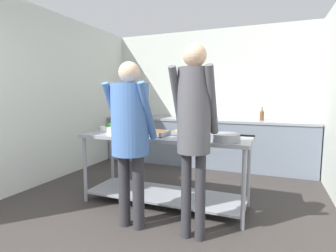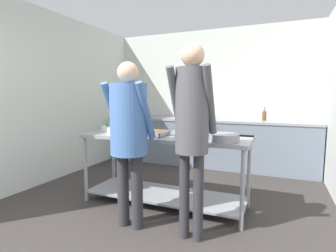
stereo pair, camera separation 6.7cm
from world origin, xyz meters
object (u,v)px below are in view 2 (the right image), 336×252
object	(u,v)px
broccoli_bowl	(110,128)
guest_serving_left	(129,128)
guest_serving_right	(192,119)
water_bottle	(264,115)
serving_tray_roast	(148,133)
sauce_pan	(224,137)
serving_tray_vegetables	(190,133)
plate_stack	(118,131)

from	to	relation	value
broccoli_bowl	guest_serving_left	size ratio (longest dim) A/B	0.13
guest_serving_right	water_bottle	world-z (taller)	guest_serving_right
guest_serving_left	water_bottle	distance (m)	2.99
water_bottle	guest_serving_left	bearing A→B (deg)	-112.23
guest_serving_left	guest_serving_right	world-z (taller)	guest_serving_right
broccoli_bowl	serving_tray_roast	xyz separation A→B (m)	(0.68, -0.17, -0.02)
broccoli_bowl	guest_serving_left	distance (m)	1.07
sauce_pan	serving_tray_vegetables	bearing A→B (deg)	149.56
guest_serving_left	guest_serving_right	distance (m)	0.66
broccoli_bowl	guest_serving_left	xyz separation A→B (m)	(0.76, -0.74, 0.12)
serving_tray_vegetables	water_bottle	size ratio (longest dim) A/B	1.75
broccoli_bowl	sauce_pan	bearing A→B (deg)	-9.20
broccoli_bowl	sauce_pan	world-z (taller)	broccoli_bowl
plate_stack	sauce_pan	bearing A→B (deg)	-2.09
broccoli_bowl	serving_tray_roast	world-z (taller)	broccoli_bowl
broccoli_bowl	plate_stack	distance (m)	0.35
plate_stack	serving_tray_vegetables	world-z (taller)	plate_stack
sauce_pan	guest_serving_right	xyz separation A→B (m)	(-0.20, -0.46, 0.22)
plate_stack	serving_tray_roast	bearing A→B (deg)	5.56
sauce_pan	guest_serving_left	world-z (taller)	guest_serving_left
broccoli_bowl	plate_stack	bearing A→B (deg)	-37.23
broccoli_bowl	plate_stack	xyz separation A→B (m)	(0.28, -0.21, -0.01)
serving_tray_vegetables	sauce_pan	xyz separation A→B (m)	(0.47, -0.27, 0.02)
plate_stack	guest_serving_right	distance (m)	1.26
plate_stack	sauce_pan	distance (m)	1.34
serving_tray_roast	sauce_pan	size ratio (longest dim) A/B	1.00
sauce_pan	guest_serving_left	bearing A→B (deg)	-150.54
guest_serving_right	water_bottle	size ratio (longest dim) A/B	7.74
broccoli_bowl	guest_serving_right	world-z (taller)	guest_serving_right
sauce_pan	plate_stack	bearing A→B (deg)	177.91
plate_stack	serving_tray_vegetables	xyz separation A→B (m)	(0.87, 0.23, -0.01)
serving_tray_roast	water_bottle	distance (m)	2.51
broccoli_bowl	plate_stack	size ratio (longest dim) A/B	0.79
guest_serving_left	serving_tray_roast	bearing A→B (deg)	98.12
serving_tray_vegetables	guest_serving_left	xyz separation A→B (m)	(-0.39, -0.76, 0.13)
serving_tray_vegetables	broccoli_bowl	bearing A→B (deg)	-179.34
serving_tray_roast	guest_serving_right	size ratio (longest dim) A/B	0.25
broccoli_bowl	serving_tray_roast	distance (m)	0.70
serving_tray_vegetables	guest_serving_right	bearing A→B (deg)	-70.40
serving_tray_roast	guest_serving_right	distance (m)	0.95
guest_serving_right	sauce_pan	bearing A→B (deg)	66.23
broccoli_bowl	water_bottle	bearing A→B (deg)	46.87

